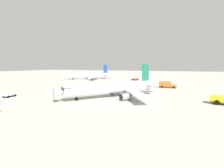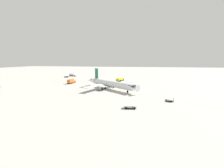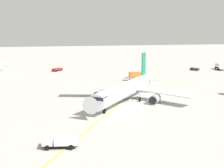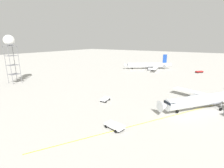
% 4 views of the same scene
% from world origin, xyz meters
% --- Properties ---
extents(ground_plane, '(600.00, 600.00, 0.00)m').
position_xyz_m(ground_plane, '(0.00, 0.00, 0.00)').
color(ground_plane, '#ADAAA3').
extents(airliner_main, '(33.91, 29.54, 11.51)m').
position_xyz_m(airliner_main, '(0.82, 2.48, 2.99)').
color(airliner_main, silver).
rests_on(airliner_main, ground_plane).
extents(catering_truck_truck, '(3.12, 8.38, 3.10)m').
position_xyz_m(catering_truck_truck, '(33.72, -12.96, 1.67)').
color(catering_truck_truck, '#232326').
rests_on(catering_truck_truck, ground_plane).
extents(fuel_tanker_truck, '(9.12, 4.68, 2.87)m').
position_xyz_m(fuel_tanker_truck, '(55.56, -59.88, 1.58)').
color(fuel_tanker_truck, '#232326').
rests_on(fuel_tanker_truck, ground_plane).
extents(pushback_tug_truck, '(3.71, 5.77, 1.30)m').
position_xyz_m(pushback_tug_truck, '(-28.86, 22.59, 0.81)').
color(pushback_tug_truck, '#232326').
rests_on(pushback_tug_truck, ground_plane).
extents(baggage_truck_truck, '(4.28, 3.71, 1.22)m').
position_xyz_m(baggage_truck_truck, '(56.07, -47.56, 0.72)').
color(baggage_truck_truck, '#232326').
rests_on(baggage_truck_truck, ground_plane).
extents(ops_pickup_truck, '(5.42, 5.18, 1.41)m').
position_xyz_m(ops_pickup_truck, '(69.97, 12.31, 0.81)').
color(ops_pickup_truck, '#232326').
rests_on(ops_pickup_truck, ground_plane).
extents(taxiway_centreline, '(108.21, 65.91, 0.01)m').
position_xyz_m(taxiway_centreline, '(6.32, 0.17, 0.00)').
color(taxiway_centreline, yellow).
rests_on(taxiway_centreline, ground_plane).
extents(safety_cone_near, '(0.36, 0.36, 0.55)m').
position_xyz_m(safety_cone_near, '(45.02, -14.89, 0.28)').
color(safety_cone_near, orange).
rests_on(safety_cone_near, ground_plane).
extents(safety_cone_mid, '(0.36, 0.36, 0.55)m').
position_xyz_m(safety_cone_mid, '(48.37, -16.23, 0.28)').
color(safety_cone_mid, orange).
rests_on(safety_cone_mid, ground_plane).
extents(safety_cone_far, '(0.36, 0.36, 0.55)m').
position_xyz_m(safety_cone_far, '(51.03, -17.28, 0.28)').
color(safety_cone_far, orange).
rests_on(safety_cone_far, ground_plane).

